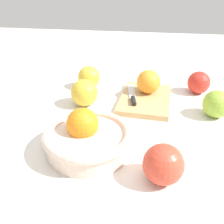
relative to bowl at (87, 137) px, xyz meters
The scene contains 10 objects.
ground_plane 0.16m from the bowl, 41.10° to the right, with size 2.40×2.40×0.00m, color silver.
bowl is the anchor object (origin of this frame).
cutting_board 0.30m from the bowl, 24.06° to the right, with size 0.23×0.15×0.02m, color tan.
orange_on_board 0.33m from the bowl, 22.63° to the right, with size 0.08×0.08×0.08m, color orange.
knife 0.27m from the bowl, 17.64° to the right, with size 0.16×0.04×0.01m.
apple_front_right 0.38m from the bowl, 56.98° to the right, with size 0.08×0.08×0.08m, color #8EB738.
apple_back_right 0.36m from the bowl, 12.78° to the left, with size 0.08×0.08×0.08m, color gold.
apple_front_right_2 0.47m from the bowl, 38.82° to the right, with size 0.07×0.07×0.07m, color red.
apple_back_right_2 0.23m from the bowl, 16.00° to the left, with size 0.08×0.08×0.08m, color gold.
apple_front_left 0.18m from the bowl, 113.58° to the right, with size 0.08×0.08×0.08m, color #D6422D.
Camera 1 is at (-0.57, -0.02, 0.36)m, focal length 40.55 mm.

